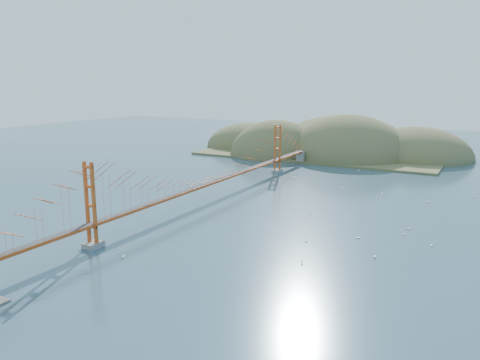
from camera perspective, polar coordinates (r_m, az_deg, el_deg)
The scene contains 18 objects.
ground at distance 88.82m, azimuth -3.44°, elevation -2.33°, with size 320.00×320.00×0.00m, color #304C61.
bridge at distance 87.51m, azimuth -3.43°, elevation 2.15°, with size 2.20×94.40×12.00m.
far_headlands at distance 149.53m, azimuth 11.42°, elevation 3.32°, with size 84.00×58.00×25.00m.
sailboat_5 at distance 69.15m, azimuth 22.31°, elevation -7.31°, with size 0.44×0.52×0.60m.
sailboat_8 at distance 100.53m, azimuth 26.55°, elevation -1.82°, with size 0.55×0.54×0.62m.
sailboat_7 at distance 92.93m, azimuth 21.89°, elevation -2.45°, with size 0.61×0.51×0.71m.
sailboat_14 at distance 62.56m, azimuth 16.07°, elevation -8.88°, with size 0.45×0.56×0.66m.
sailboat_10 at distance 61.94m, azimuth -14.04°, elevation -8.97°, with size 0.51×0.59×0.67m.
sailboat_12 at distance 120.39m, azimuth 14.28°, elevation 1.19°, with size 0.51×0.45×0.58m.
sailboat_1 at distance 79.89m, azimuth 8.57°, elevation -3.98°, with size 0.53×0.53×0.55m.
sailboat_16 at distance 99.73m, azimuth 12.36°, elevation -0.91°, with size 0.58×0.58×0.63m.
sailboat_0 at distance 58.70m, azimuth 7.57°, elevation -9.92°, with size 0.50×0.50×0.56m.
sailboat_13 at distance 72.60m, azimuth 19.30°, elevation -6.18°, with size 0.54×0.54×0.57m.
sailboat_4 at distance 96.91m, azimuth 16.94°, elevation -1.54°, with size 0.45×0.50×0.57m.
sailboat_6 at distance 66.25m, azimuth 8.08°, elevation -7.34°, with size 0.53×0.53×0.56m.
sailboat_3 at distance 109.45m, azimuth 6.72°, elevation 0.43°, with size 0.68×0.68×0.75m.
sailboat_extra_0 at distance 69.13m, azimuth 14.23°, elevation -6.76°, with size 0.61×0.61×0.63m.
sailboat_extra_1 at distance 75.36m, azimuth 19.81°, elevation -5.54°, with size 0.67×0.67×0.72m.
Camera 1 is at (45.95, -72.78, 21.93)m, focal length 35.00 mm.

